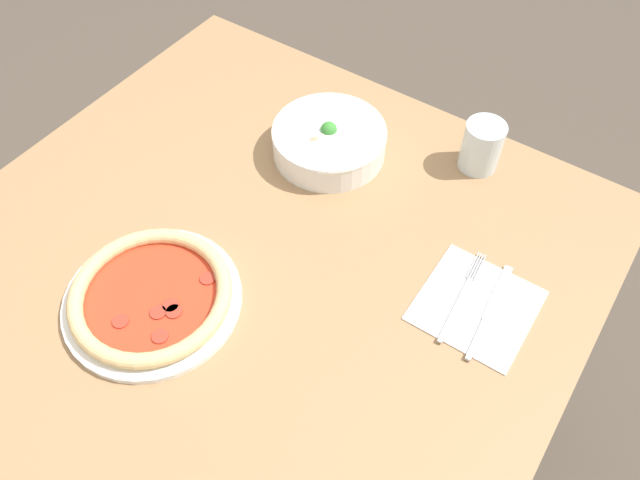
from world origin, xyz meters
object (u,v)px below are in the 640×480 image
object	(u,v)px
bowl	(329,140)
glass	(482,146)
pizza	(151,297)
knife	(488,315)
fork	(461,297)

from	to	relation	value
bowl	glass	world-z (taller)	glass
pizza	bowl	world-z (taller)	bowl
pizza	knife	size ratio (longest dim) A/B	1.46
bowl	glass	bearing A→B (deg)	27.71
pizza	knife	distance (m)	0.55
pizza	bowl	size ratio (longest dim) A/B	1.31
bowl	fork	xyz separation A→B (m)	(0.37, -0.16, -0.03)
knife	glass	bearing A→B (deg)	23.01
fork	knife	distance (m)	0.05
pizza	knife	xyz separation A→B (m)	(0.47, 0.28, -0.01)
pizza	glass	xyz separation A→B (m)	(0.30, 0.59, 0.03)
fork	glass	size ratio (longest dim) A/B	1.97
pizza	glass	distance (m)	0.66
fork	pizza	bearing A→B (deg)	119.78
bowl	fork	bearing A→B (deg)	-23.62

